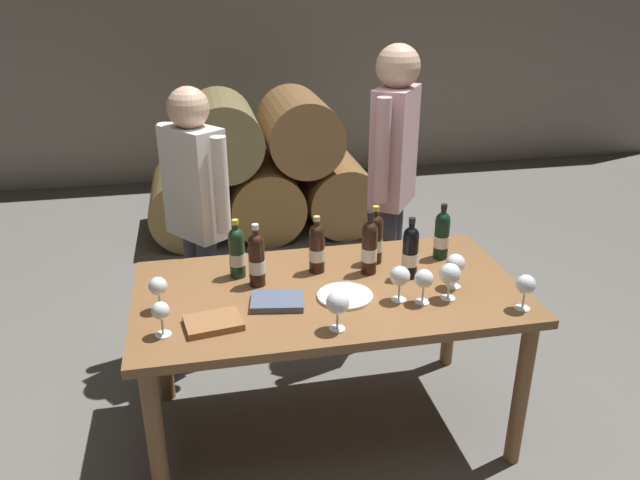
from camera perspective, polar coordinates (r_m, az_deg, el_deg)
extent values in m
plane|color=#66635E|center=(3.18, 0.76, -16.67)|extent=(14.00, 14.00, 0.00)
cube|color=gray|center=(6.62, -7.32, 17.76)|extent=(10.00, 0.24, 2.80)
cylinder|color=olive|center=(5.27, -12.07, 3.62)|extent=(0.60, 0.90, 0.60)
cylinder|color=olive|center=(5.29, -5.24, 4.15)|extent=(0.60, 0.90, 0.60)
cylinder|color=brown|center=(5.39, 1.44, 4.62)|extent=(0.60, 0.90, 0.60)
cylinder|color=olive|center=(5.12, -9.02, 9.65)|extent=(0.60, 0.90, 0.60)
cylinder|color=olive|center=(5.18, -1.95, 10.10)|extent=(0.60, 0.90, 0.60)
cube|color=brown|center=(2.76, 0.84, -4.87)|extent=(1.70, 0.90, 0.04)
cylinder|color=brown|center=(2.62, -14.78, -17.75)|extent=(0.07, 0.07, 0.72)
cylinder|color=brown|center=(2.91, 17.96, -13.38)|extent=(0.07, 0.07, 0.72)
cylinder|color=brown|center=(3.25, -14.30, -8.70)|extent=(0.07, 0.07, 0.72)
cylinder|color=brown|center=(3.49, 11.92, -6.05)|extent=(0.07, 0.07, 0.72)
cylinder|color=black|center=(2.86, 4.54, -1.09)|extent=(0.07, 0.07, 0.21)
sphere|color=black|center=(2.81, 4.61, 0.97)|extent=(0.07, 0.07, 0.07)
cylinder|color=black|center=(2.80, 4.63, 1.48)|extent=(0.03, 0.03, 0.07)
cylinder|color=black|center=(2.79, 4.66, 2.34)|extent=(0.03, 0.03, 0.02)
cylinder|color=silver|center=(2.86, 4.53, -1.28)|extent=(0.07, 0.07, 0.06)
cylinder|color=black|center=(3.06, 11.09, 0.06)|extent=(0.07, 0.07, 0.19)
sphere|color=black|center=(3.02, 11.24, 1.86)|extent=(0.07, 0.07, 0.07)
cylinder|color=black|center=(3.01, 11.27, 2.29)|extent=(0.03, 0.03, 0.06)
cylinder|color=black|center=(2.99, 11.34, 3.03)|extent=(0.03, 0.03, 0.02)
cylinder|color=silver|center=(3.06, 11.07, -0.10)|extent=(0.07, 0.07, 0.06)
cylinder|color=black|center=(2.86, -0.29, -1.15)|extent=(0.07, 0.07, 0.19)
sphere|color=black|center=(2.82, -0.29, 0.74)|extent=(0.07, 0.07, 0.07)
cylinder|color=black|center=(2.81, -0.30, 1.19)|extent=(0.03, 0.03, 0.06)
cylinder|color=tan|center=(2.80, -0.30, 1.97)|extent=(0.03, 0.03, 0.02)
cylinder|color=silver|center=(2.87, -0.29, -1.32)|extent=(0.07, 0.07, 0.06)
cylinder|color=black|center=(2.96, 5.05, -0.27)|extent=(0.07, 0.07, 0.20)
sphere|color=black|center=(2.92, 5.13, 1.64)|extent=(0.07, 0.07, 0.07)
cylinder|color=black|center=(2.91, 5.15, 2.10)|extent=(0.03, 0.03, 0.06)
cylinder|color=gold|center=(2.90, 5.18, 2.89)|extent=(0.03, 0.03, 0.02)
cylinder|color=silver|center=(2.97, 5.05, -0.44)|extent=(0.07, 0.07, 0.06)
cylinder|color=black|center=(2.84, 8.26, -1.52)|extent=(0.07, 0.07, 0.20)
sphere|color=black|center=(2.80, 8.38, 0.47)|extent=(0.07, 0.07, 0.07)
cylinder|color=black|center=(2.79, 8.42, 0.96)|extent=(0.03, 0.03, 0.06)
cylinder|color=black|center=(2.77, 8.47, 1.79)|extent=(0.03, 0.03, 0.02)
cylinder|color=silver|center=(2.84, 8.25, -1.71)|extent=(0.07, 0.07, 0.06)
cylinder|color=black|center=(2.75, -5.82, -2.21)|extent=(0.07, 0.07, 0.20)
sphere|color=black|center=(2.71, -5.91, -0.15)|extent=(0.07, 0.07, 0.07)
cylinder|color=black|center=(2.70, -5.93, 0.35)|extent=(0.03, 0.03, 0.06)
cylinder|color=silver|center=(2.68, -5.97, 1.21)|extent=(0.03, 0.03, 0.02)
cylinder|color=silver|center=(2.76, -5.81, -2.40)|extent=(0.07, 0.07, 0.06)
cylinder|color=#19381E|center=(2.84, -7.62, -1.53)|extent=(0.07, 0.07, 0.20)
sphere|color=#19381E|center=(2.80, -7.73, 0.39)|extent=(0.07, 0.07, 0.07)
cylinder|color=#19381E|center=(2.79, -7.76, 0.85)|extent=(0.03, 0.03, 0.06)
cylinder|color=gold|center=(2.78, -7.81, 1.65)|extent=(0.03, 0.03, 0.02)
cylinder|color=silver|center=(2.85, -7.61, -1.71)|extent=(0.07, 0.07, 0.06)
cylinder|color=white|center=(2.50, -14.19, -8.41)|extent=(0.06, 0.06, 0.00)
cylinder|color=white|center=(2.48, -14.28, -7.63)|extent=(0.01, 0.01, 0.07)
sphere|color=white|center=(2.44, -14.44, -6.28)|extent=(0.07, 0.07, 0.07)
cylinder|color=white|center=(2.68, 9.37, -5.64)|extent=(0.06, 0.06, 0.00)
cylinder|color=white|center=(2.66, 9.42, -4.89)|extent=(0.01, 0.01, 0.07)
sphere|color=white|center=(2.62, 9.53, -3.51)|extent=(0.08, 0.08, 0.08)
cylinder|color=white|center=(2.83, 12.14, -4.19)|extent=(0.06, 0.06, 0.00)
cylinder|color=white|center=(2.81, 12.21, -3.46)|extent=(0.01, 0.01, 0.07)
sphere|color=white|center=(2.78, 12.34, -2.11)|extent=(0.09, 0.09, 0.09)
cylinder|color=white|center=(2.73, 18.08, -5.98)|extent=(0.06, 0.06, 0.00)
cylinder|color=white|center=(2.71, 18.18, -5.24)|extent=(0.01, 0.01, 0.07)
sphere|color=white|center=(2.68, 18.38, -3.89)|extent=(0.08, 0.08, 0.08)
cylinder|color=white|center=(2.73, 11.66, -5.25)|extent=(0.06, 0.06, 0.00)
cylinder|color=white|center=(2.71, 11.72, -4.51)|extent=(0.01, 0.01, 0.07)
sphere|color=white|center=(2.67, 11.86, -3.06)|extent=(0.09, 0.09, 0.09)
cylinder|color=white|center=(2.46, 1.60, -8.15)|extent=(0.06, 0.06, 0.00)
cylinder|color=white|center=(2.44, 1.61, -7.35)|extent=(0.01, 0.01, 0.07)
sphere|color=white|center=(2.40, 1.63, -5.79)|extent=(0.09, 0.09, 0.09)
cylinder|color=white|center=(2.68, 7.23, -5.45)|extent=(0.06, 0.06, 0.00)
cylinder|color=white|center=(2.66, 7.28, -4.70)|extent=(0.01, 0.01, 0.07)
sphere|color=white|center=(2.63, 7.36, -3.28)|extent=(0.09, 0.09, 0.09)
cylinder|color=white|center=(2.67, -14.42, -6.20)|extent=(0.06, 0.06, 0.00)
cylinder|color=white|center=(2.65, -14.51, -5.45)|extent=(0.01, 0.01, 0.07)
sphere|color=white|center=(2.62, -14.66, -4.11)|extent=(0.08, 0.08, 0.08)
cube|color=#4C5670|center=(2.63, -3.95, -5.65)|extent=(0.24, 0.19, 0.03)
cube|color=#936038|center=(2.51, -9.77, -7.50)|extent=(0.24, 0.19, 0.03)
cylinder|color=white|center=(2.68, 2.30, -5.17)|extent=(0.24, 0.24, 0.01)
cylinder|color=#383842|center=(3.72, 6.52, -2.53)|extent=(0.11, 0.11, 0.85)
cylinder|color=#383842|center=(3.62, 6.01, -3.24)|extent=(0.11, 0.11, 0.85)
cube|color=#CC9EA8|center=(3.40, 6.83, 8.45)|extent=(0.33, 0.37, 0.64)
cylinder|color=#CC9EA8|center=(3.59, 7.84, 9.73)|extent=(0.08, 0.08, 0.54)
cylinder|color=#CC9EA8|center=(3.20, 5.75, 8.12)|extent=(0.08, 0.08, 0.54)
sphere|color=tan|center=(3.32, 7.19, 15.54)|extent=(0.23, 0.23, 0.23)
cylinder|color=#383842|center=(3.55, -11.14, -4.97)|extent=(0.11, 0.11, 0.77)
cylinder|color=#383842|center=(3.47, -10.00, -5.56)|extent=(0.11, 0.11, 0.77)
cube|color=silver|center=(3.25, -11.45, 5.19)|extent=(0.34, 0.36, 0.58)
cylinder|color=silver|center=(3.40, -13.70, 6.34)|extent=(0.08, 0.08, 0.49)
cylinder|color=silver|center=(3.08, -9.07, 4.93)|extent=(0.08, 0.08, 0.49)
sphere|color=tan|center=(3.15, -12.02, 11.79)|extent=(0.21, 0.21, 0.21)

